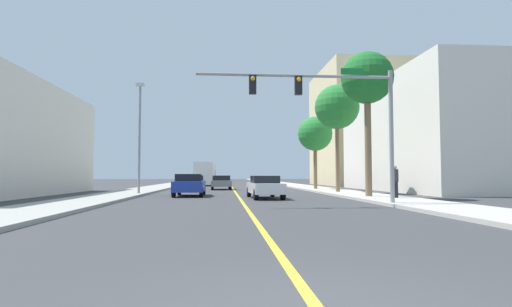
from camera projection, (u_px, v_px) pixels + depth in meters
name	position (u px, v px, depth m)	size (l,w,h in m)	color
ground	(232.00, 187.00, 45.83)	(192.00, 192.00, 0.00)	#38383A
sidewalk_left	(161.00, 187.00, 45.19)	(3.41, 168.00, 0.15)	#9E9B93
sidewalk_right	(301.00, 186.00, 46.48)	(3.41, 168.00, 0.15)	#B2ADA3
lane_marking_center	(232.00, 187.00, 45.83)	(0.16, 144.00, 0.01)	yellow
building_right_near	(436.00, 136.00, 36.09)	(10.73, 20.46, 9.76)	silver
building_right_far	(358.00, 128.00, 56.70)	(10.41, 15.67, 16.13)	beige
traffic_signal_mast	(332.00, 103.00, 18.24)	(8.97, 0.36, 6.11)	gray
street_lamp	(140.00, 132.00, 27.84)	(0.56, 0.28, 7.63)	gray
palm_near	(367.00, 80.00, 24.13)	(3.11, 3.11, 8.62)	brown
palm_mid	(337.00, 108.00, 30.49)	(3.35, 3.35, 8.07)	brown
palm_far	(315.00, 134.00, 36.79)	(3.14, 3.14, 6.58)	brown
car_white	(265.00, 187.00, 23.99)	(1.94, 4.59, 1.35)	white
car_gray	(221.00, 182.00, 38.74)	(1.96, 4.38, 1.35)	slate
car_blue	(190.00, 184.00, 26.57)	(1.93, 4.43, 1.46)	#1E389E
delivery_truck	(205.00, 173.00, 52.70)	(2.59, 7.62, 2.99)	red
pedestrian	(395.00, 181.00, 22.09)	(0.38, 0.38, 1.79)	black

